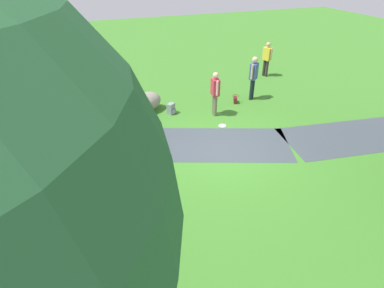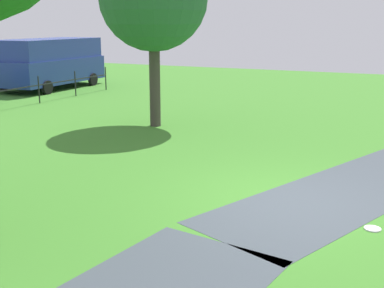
# 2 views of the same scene
# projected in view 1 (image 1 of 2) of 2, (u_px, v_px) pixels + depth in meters

# --- Properties ---
(ground_plane) EXTENTS (48.00, 48.00, 0.00)m
(ground_plane) POSITION_uv_depth(u_px,v_px,m) (225.00, 153.00, 9.31)
(ground_plane) COLOR #3D7C28
(footpath_segment_mid) EXTENTS (8.21, 4.78, 0.01)m
(footpath_segment_mid) POSITION_uv_depth(u_px,v_px,m) (162.00, 144.00, 9.75)
(footpath_segment_mid) COLOR #3D454D
(footpath_segment_mid) RESTS_ON ground
(lawn_boulder) EXTENTS (1.58, 1.35, 0.72)m
(lawn_boulder) POSITION_uv_depth(u_px,v_px,m) (145.00, 102.00, 11.61)
(lawn_boulder) COLOR gray
(lawn_boulder) RESTS_ON ground
(woman_with_handbag) EXTENTS (0.43, 0.42, 1.74)m
(woman_with_handbag) POSITION_uv_depth(u_px,v_px,m) (253.00, 75.00, 12.26)
(woman_with_handbag) COLOR #17242B
(woman_with_handbag) RESTS_ON ground
(man_near_boulder) EXTENTS (0.36, 0.48, 1.61)m
(man_near_boulder) POSITION_uv_depth(u_px,v_px,m) (267.00, 57.00, 14.73)
(man_near_boulder) COLOR #322A28
(man_near_boulder) RESTS_ON ground
(passerby_on_path) EXTENTS (0.27, 0.52, 1.62)m
(passerby_on_path) POSITION_uv_depth(u_px,v_px,m) (215.00, 91.00, 11.04)
(passerby_on_path) COLOR #6A6A4A
(passerby_on_path) RESTS_ON ground
(handbag_on_grass) EXTENTS (0.35, 0.35, 0.31)m
(handbag_on_grass) POSITION_uv_depth(u_px,v_px,m) (235.00, 99.00, 12.38)
(handbag_on_grass) COLOR maroon
(handbag_on_grass) RESTS_ON ground
(backpack_by_boulder) EXTENTS (0.28, 0.30, 0.40)m
(backpack_by_boulder) POSITION_uv_depth(u_px,v_px,m) (147.00, 115.00, 11.09)
(backpack_by_boulder) COLOR navy
(backpack_by_boulder) RESTS_ON ground
(spare_backpack_on_lawn) EXTENTS (0.35, 0.35, 0.40)m
(spare_backpack_on_lawn) POSITION_uv_depth(u_px,v_px,m) (171.00, 109.00, 11.50)
(spare_backpack_on_lawn) COLOR gray
(spare_backpack_on_lawn) RESTS_ON ground
(frisbee_on_grass) EXTENTS (0.25, 0.25, 0.02)m
(frisbee_on_grass) POSITION_uv_depth(u_px,v_px,m) (222.00, 126.00, 10.75)
(frisbee_on_grass) COLOR white
(frisbee_on_grass) RESTS_ON ground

